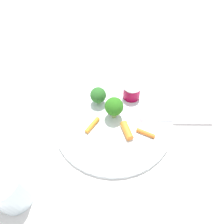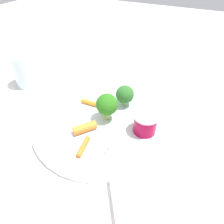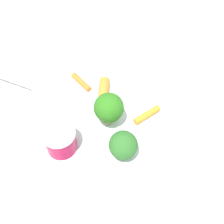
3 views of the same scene
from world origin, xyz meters
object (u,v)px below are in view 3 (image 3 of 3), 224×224
Objects in this scene: carrot_stick_0 at (147,115)px; carrot_stick_1 at (104,90)px; fork at (29,87)px; sauce_cup at (60,140)px; broccoli_floret_0 at (109,108)px; carrot_stick_2 at (81,82)px; broccoli_floret_1 at (123,145)px; plate at (112,118)px.

carrot_stick_1 reaches higher than carrot_stick_0.
carrot_stick_0 is 0.22m from fork.
fork is (-0.14, 0.01, -0.02)m from sauce_cup.
sauce_cup is 0.14m from fork.
broccoli_floret_0 reaches higher than carrot_stick_2.
fork is (-0.20, -0.07, -0.03)m from broccoli_floret_1.
fork is (-0.08, -0.10, -0.01)m from carrot_stick_1.
broccoli_floret_0 is at bearing -23.03° from carrot_stick_1.
broccoli_floret_0 is 0.07m from carrot_stick_1.
broccoli_floret_0 is at bearing 166.98° from broccoli_floret_1.
carrot_stick_1 is (-0.12, 0.04, -0.02)m from broccoli_floret_1.
plate is at bearing 94.16° from sauce_cup.
carrot_stick_1 is at bearing -156.60° from carrot_stick_0.
carrot_stick_0 is at bearing 116.88° from broccoli_floret_1.
broccoli_floret_0 is 0.10m from carrot_stick_2.
broccoli_floret_1 reaches higher than plate.
fork is (-0.04, -0.08, -0.00)m from carrot_stick_2.
carrot_stick_1 is (-0.05, 0.01, 0.01)m from plate.
broccoli_floret_0 reaches higher than fork.
plate is 0.06m from carrot_stick_0.
carrot_stick_2 is (-0.04, -0.02, -0.00)m from carrot_stick_1.
sauce_cup is 1.05× the size of carrot_stick_2.
broccoli_floret_0 is at bearing -59.09° from plate.
fork is (-0.16, -0.14, -0.00)m from carrot_stick_0.
sauce_cup is at bearing -2.13° from fork.
broccoli_floret_1 is 0.08m from carrot_stick_0.
broccoli_floret_1 is (0.06, 0.07, 0.01)m from sauce_cup.
broccoli_floret_0 is 0.16m from fork.
carrot_stick_0 reaches higher than plate.
plate is 0.05m from broccoli_floret_0.
carrot_stick_0 is at bearing 40.39° from fork.
plate is 6.25× the size of carrot_stick_1.
carrot_stick_0 is 0.31× the size of fork.
sauce_cup is 0.95× the size of broccoli_floret_1.
broccoli_floret_1 is (0.06, -0.01, -0.01)m from broccoli_floret_0.
fork is at bearing -139.61° from carrot_stick_0.
broccoli_floret_1 is at bearing 49.53° from sauce_cup.
carrot_stick_0 is (0.03, 0.06, -0.03)m from broccoli_floret_0.
fork is at bearing -117.53° from carrot_stick_2.
broccoli_floret_1 reaches higher than carrot_stick_2.
plate is 0.08m from broccoli_floret_1.
sauce_cup is at bearing -130.47° from broccoli_floret_1.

